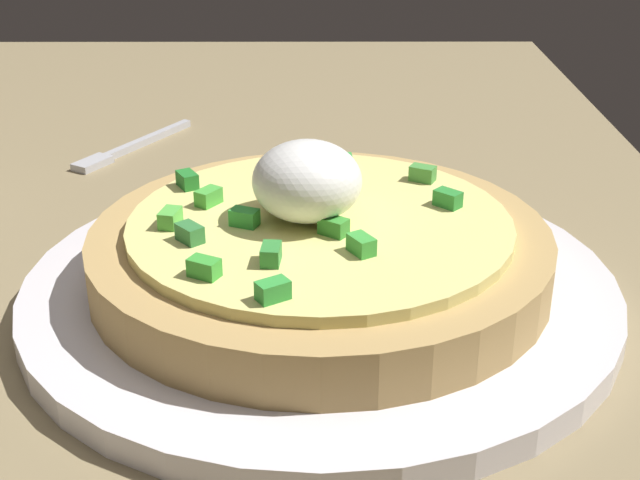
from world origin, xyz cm
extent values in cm
cube|color=olive|center=(0.00, 0.00, 1.05)|extent=(101.60, 69.01, 2.09)
cylinder|color=silver|center=(-5.65, -11.57, 2.75)|extent=(28.91, 28.91, 1.31)
cylinder|color=tan|center=(-5.65, -11.57, 4.67)|extent=(22.17, 22.17, 2.53)
cylinder|color=#E5D87E|center=(-5.65, -11.57, 6.21)|extent=(18.35, 18.35, 0.56)
ellipsoid|color=white|center=(-5.46, -10.96, 8.38)|extent=(5.17, 5.17, 3.77)
cube|color=green|center=(-13.39, -9.69, 6.89)|extent=(1.36, 1.51, 0.80)
cube|color=#47953F|center=(-0.67, -16.97, 6.89)|extent=(1.29, 1.50, 0.80)
cube|color=#337C3B|center=(-8.05, -5.71, 6.89)|extent=(1.49, 1.45, 0.80)
cube|color=#54BA44|center=(-6.37, -4.58, 6.89)|extent=(1.42, 1.05, 0.80)
cube|color=#318A38|center=(-10.19, -9.46, 6.89)|extent=(1.34, 0.90, 0.80)
cube|color=green|center=(1.13, -12.68, 6.89)|extent=(0.85, 1.31, 0.80)
cube|color=#237C2C|center=(-1.54, -4.74, 6.89)|extent=(1.51, 1.33, 0.80)
cube|color=green|center=(-11.43, -6.75, 6.89)|extent=(1.30, 1.50, 0.80)
cube|color=#368E32|center=(-7.34, -12.19, 6.89)|extent=(1.39, 1.51, 0.80)
cube|color=green|center=(-9.26, -13.36, 6.89)|extent=(1.51, 1.34, 0.80)
cube|color=#2C8B34|center=(-4.08, -17.83, 6.89)|extent=(1.46, 1.48, 0.80)
cube|color=green|center=(-3.82, -6.09, 6.89)|extent=(1.51, 1.39, 0.80)
cube|color=green|center=(-1.46, -11.86, 6.89)|extent=(0.88, 1.33, 0.80)
cube|color=green|center=(-6.32, -8.04, 6.89)|extent=(1.23, 1.49, 0.80)
cube|color=#B7B7BC|center=(18.16, 0.96, 2.34)|extent=(8.03, 5.13, 0.50)
cube|color=#B7B7BC|center=(13.10, 3.99, 2.34)|extent=(3.12, 2.64, 0.50)
camera|label=1|loc=(-44.08, -11.45, 23.69)|focal=49.78mm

